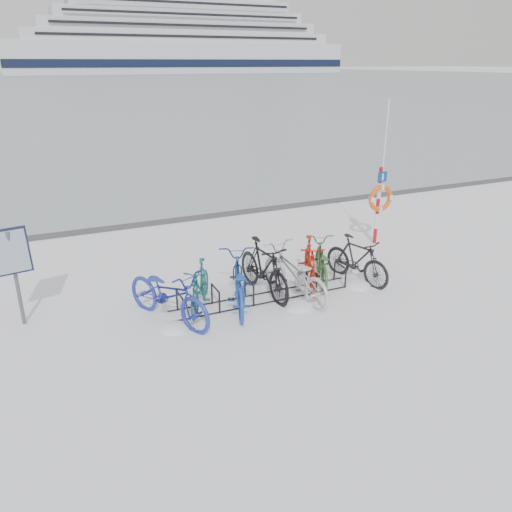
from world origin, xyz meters
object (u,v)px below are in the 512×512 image
Objects in this scene: cruise_ferry at (181,41)px; lifebuoy_station at (380,198)px; info_board at (12,257)px; bike_rack at (265,290)px.

lifebuoy_station is at bearing -104.87° from cruise_ferry.
bike_rack is at bearing -20.98° from info_board.
lifebuoy_station is at bearing -4.07° from info_board.
cruise_ferry is (56.37, 212.31, 11.42)m from lifebuoy_station.
cruise_ferry reaches higher than info_board.
bike_rack is 4.77m from info_board.
lifebuoy_station is 0.03× the size of cruise_ferry.
lifebuoy_station is (8.68, 0.95, -0.09)m from info_board.
info_board reaches higher than bike_rack.
bike_rack is 2.15× the size of info_board.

